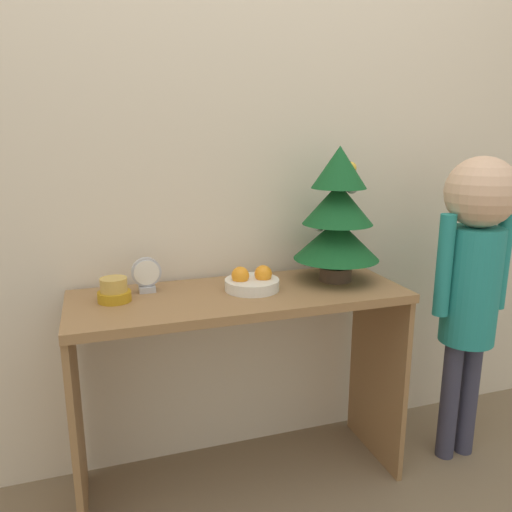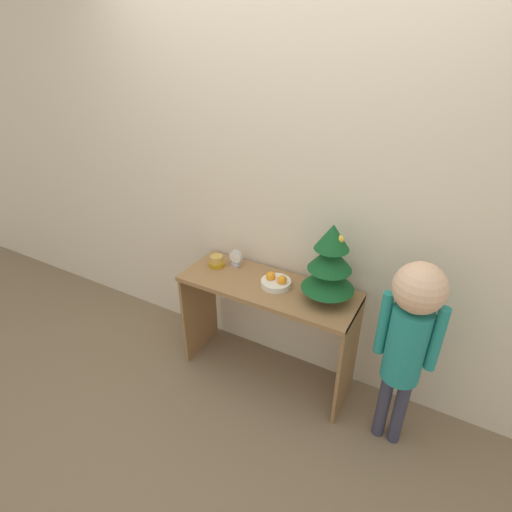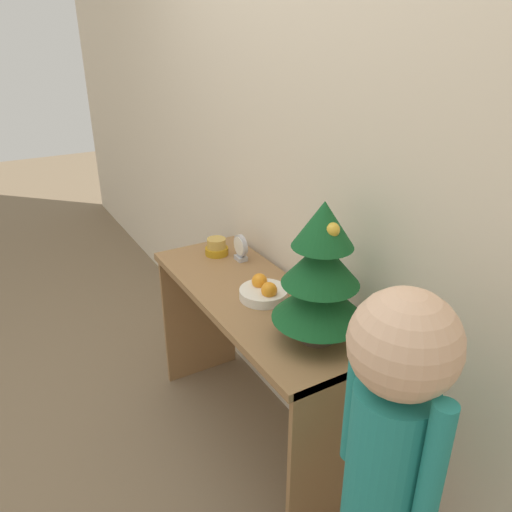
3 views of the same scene
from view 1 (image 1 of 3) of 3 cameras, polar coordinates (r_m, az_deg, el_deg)
name	(u,v)px [view 1 (image 1 of 3)]	position (r m, az deg, el deg)	size (l,w,h in m)	color
back_wall	(219,130)	(1.83, -4.24, 14.18)	(7.00, 0.05, 2.50)	beige
console_table	(241,339)	(1.73, -1.78, -9.50)	(1.11, 0.41, 0.72)	olive
mini_tree	(338,215)	(1.77, 9.31, 4.63)	(0.30, 0.30, 0.48)	#4C3828
fruit_bowl	(252,282)	(1.69, -0.47, -2.98)	(0.18, 0.18, 0.08)	silver
singing_bowl	(114,291)	(1.63, -15.91, -3.85)	(0.10, 0.10, 0.08)	#B78419
desk_clock	(147,275)	(1.70, -12.40, -2.16)	(0.10, 0.04, 0.12)	#B2B2B7
child_figure	(474,263)	(1.97, 23.62, -0.69)	(0.31, 0.25, 1.16)	#38384C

